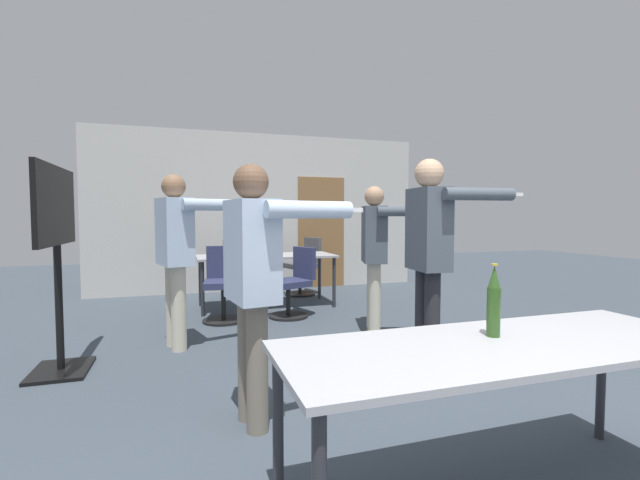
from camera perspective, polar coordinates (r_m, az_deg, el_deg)
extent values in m
cube|color=beige|center=(7.78, -7.70, 3.69)|extent=(5.87, 0.10, 2.79)
cube|color=olive|center=(8.00, 0.16, 1.04)|extent=(0.90, 0.02, 2.05)
cube|color=#A8A8AD|center=(2.15, 23.43, -12.75)|extent=(2.07, 0.73, 0.03)
cylinder|color=#2D2D33|center=(2.12, -5.61, -23.75)|extent=(0.05, 0.05, 0.73)
cylinder|color=#2D2D33|center=(3.14, 33.39, -15.13)|extent=(0.05, 0.05, 0.73)
cube|color=#A8A8AD|center=(6.28, -7.14, -2.14)|extent=(1.97, 0.81, 0.03)
cylinder|color=#2D2D33|center=(5.89, -15.39, -6.32)|extent=(0.05, 0.05, 0.73)
cylinder|color=#2D2D33|center=(6.24, 1.89, -5.66)|extent=(0.05, 0.05, 0.73)
cylinder|color=#2D2D33|center=(6.57, -15.67, -5.34)|extent=(0.05, 0.05, 0.73)
cylinder|color=#2D2D33|center=(6.89, -0.07, -4.82)|extent=(0.05, 0.05, 0.73)
cube|color=black|center=(4.39, -31.24, -14.62)|extent=(0.44, 0.56, 0.03)
cylinder|color=black|center=(4.26, -31.45, -7.66)|extent=(0.06, 0.06, 1.05)
cube|color=black|center=(4.19, -31.79, 3.92)|extent=(0.04, 1.12, 0.66)
cube|color=#192342|center=(4.20, -32.09, 3.91)|extent=(0.01, 1.03, 0.58)
cylinder|color=beige|center=(4.66, -19.00, -8.17)|extent=(0.15, 0.15, 0.84)
cylinder|color=beige|center=(4.47, -18.33, -8.64)|extent=(0.15, 0.15, 0.84)
cube|color=silver|center=(4.47, -18.84, 1.08)|extent=(0.39, 0.53, 0.66)
sphere|color=#936B4C|center=(4.48, -18.94, 6.80)|extent=(0.23, 0.23, 0.23)
cylinder|color=silver|center=(4.76, -19.76, 0.89)|extent=(0.11, 0.11, 0.57)
cylinder|color=silver|center=(4.28, -14.15, 4.58)|extent=(0.58, 0.27, 0.11)
cube|color=white|center=(4.40, -10.26, 4.59)|extent=(0.13, 0.07, 0.03)
cylinder|color=beige|center=(5.03, 7.02, -7.41)|extent=(0.13, 0.13, 0.80)
cylinder|color=beige|center=(4.85, 7.30, -7.80)|extent=(0.13, 0.13, 0.80)
cube|color=#4C5660|center=(4.85, 7.21, 0.76)|extent=(0.36, 0.49, 0.63)
sphere|color=tan|center=(4.86, 7.25, 5.81)|extent=(0.22, 0.22, 0.22)
cylinder|color=#4C5660|center=(5.12, 6.82, 0.67)|extent=(0.10, 0.10, 0.55)
cylinder|color=#4C5660|center=(4.63, 11.04, 3.76)|extent=(0.55, 0.26, 0.10)
cube|color=white|center=(4.70, 14.68, 3.71)|extent=(0.13, 0.07, 0.03)
cylinder|color=#28282D|center=(3.87, 13.50, -10.16)|extent=(0.13, 0.13, 0.87)
cylinder|color=#28282D|center=(3.72, 14.71, -10.74)|extent=(0.13, 0.13, 0.87)
cube|color=#4C5660|center=(3.69, 14.26, 1.41)|extent=(0.27, 0.44, 0.69)
sphere|color=#DBAD89|center=(3.70, 14.36, 8.61)|extent=(0.24, 0.24, 0.24)
cylinder|color=#4C5660|center=(3.92, 12.54, 1.33)|extent=(0.10, 0.10, 0.59)
cylinder|color=#4C5660|center=(3.61, 20.43, 5.77)|extent=(0.60, 0.16, 0.10)
cube|color=white|center=(3.80, 24.59, 5.54)|extent=(0.12, 0.05, 0.03)
cylinder|color=slate|center=(2.92, -9.57, -15.35)|extent=(0.13, 0.13, 0.80)
cylinder|color=slate|center=(2.75, -8.38, -16.49)|extent=(0.13, 0.13, 0.80)
cube|color=silver|center=(2.69, -9.12, -1.39)|extent=(0.31, 0.47, 0.63)
sphere|color=brown|center=(2.69, -9.20, 7.67)|extent=(0.22, 0.22, 0.22)
cylinder|color=silver|center=(2.95, -10.73, -1.40)|extent=(0.10, 0.10, 0.54)
cylinder|color=silver|center=(2.53, -1.40, 4.07)|extent=(0.55, 0.19, 0.10)
cube|color=white|center=(2.67, 4.46, 4.01)|extent=(0.12, 0.05, 0.03)
cylinder|color=black|center=(5.72, -4.24, -10.06)|extent=(0.52, 0.52, 0.03)
cylinder|color=black|center=(5.67, -4.25, -8.04)|extent=(0.06, 0.06, 0.38)
cube|color=navy|center=(5.63, -4.26, -5.75)|extent=(0.59, 0.59, 0.08)
cube|color=navy|center=(5.75, -2.12, -3.05)|extent=(0.21, 0.43, 0.42)
cylinder|color=black|center=(7.27, -2.69, -7.19)|extent=(0.52, 0.52, 0.03)
cylinder|color=black|center=(7.23, -2.70, -5.40)|extent=(0.06, 0.06, 0.43)
cube|color=#4C4C51|center=(7.20, -2.70, -3.39)|extent=(0.58, 0.58, 0.08)
cube|color=#4C4C51|center=(7.32, -0.99, -1.32)|extent=(0.19, 0.44, 0.42)
cylinder|color=black|center=(7.16, -10.11, -7.40)|extent=(0.52, 0.52, 0.03)
cylinder|color=black|center=(7.13, -10.13, -5.69)|extent=(0.06, 0.06, 0.40)
cube|color=#4C4C51|center=(7.09, -10.15, -3.78)|extent=(0.51, 0.51, 0.08)
cube|color=#4C4C51|center=(7.01, -12.23, -1.83)|extent=(0.11, 0.44, 0.42)
cylinder|color=black|center=(5.60, -12.72, -10.41)|extent=(0.52, 0.52, 0.03)
cylinder|color=black|center=(5.55, -12.74, -8.22)|extent=(0.06, 0.06, 0.41)
cube|color=navy|center=(5.51, -12.77, -5.73)|extent=(0.51, 0.51, 0.08)
cube|color=navy|center=(5.74, -12.72, -2.87)|extent=(0.44, 0.11, 0.42)
cylinder|color=#2D511E|center=(2.19, 22.09, -8.89)|extent=(0.06, 0.06, 0.23)
cone|color=#2D511E|center=(2.16, 22.18, -4.53)|extent=(0.06, 0.06, 0.10)
cylinder|color=gold|center=(2.16, 22.21, -3.05)|extent=(0.03, 0.03, 0.01)
cylinder|color=silver|center=(6.30, -8.27, -1.60)|extent=(0.08, 0.08, 0.09)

